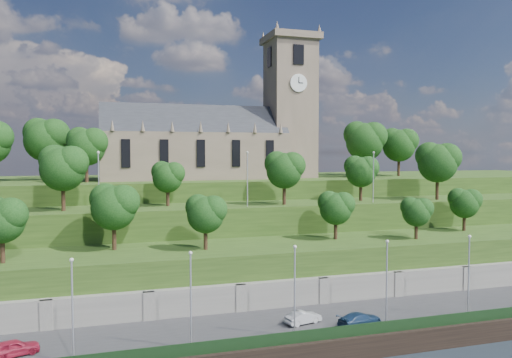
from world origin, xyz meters
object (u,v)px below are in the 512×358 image
object	(u,v)px
car_left	(14,348)
car_right	(360,320)
car_middle	(303,317)
church	(221,136)

from	to	relation	value
car_left	car_right	bearing A→B (deg)	-112.30
car_left	car_right	world-z (taller)	same
car_middle	car_right	distance (m)	5.72
church	car_right	bearing A→B (deg)	-84.05
car_middle	car_right	xyz separation A→B (m)	(5.15, -2.50, 0.07)
church	car_middle	distance (m)	45.13
car_middle	church	bearing A→B (deg)	-15.19
car_left	car_middle	size ratio (longest dim) A/B	1.07
car_middle	car_right	bearing A→B (deg)	-130.16
car_left	car_middle	xyz separation A→B (m)	(27.13, 0.31, -0.07)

